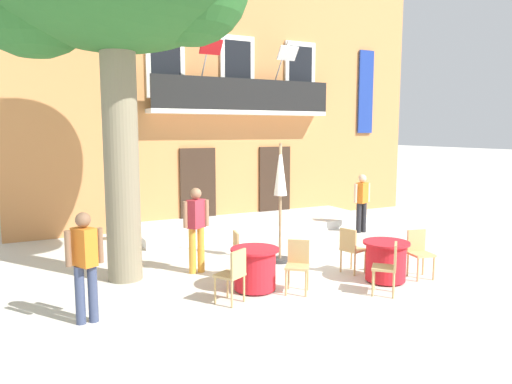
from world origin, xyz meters
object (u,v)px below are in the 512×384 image
cafe_chair_near_tree_0 (241,251)px  cafe_umbrella (280,185)px  cafe_table_middle (386,261)px  cafe_chair_middle_1 (419,250)px  cafe_chair_middle_2 (351,247)px  pedestrian_mid_plaza (85,261)px  cafe_chair_near_tree_2 (298,262)px  pedestrian_near_entrance (196,225)px  ground_planter_left (118,228)px  cafe_chair_middle_0 (389,265)px  cafe_table_near_tree (255,269)px  pedestrian_by_tree (362,200)px  cafe_chair_near_tree_1 (233,272)px

cafe_chair_near_tree_0 → cafe_umbrella: 1.80m
cafe_table_middle → cafe_chair_near_tree_0: bearing=148.6°
cafe_chair_middle_1 → cafe_chair_middle_2: 1.28m
pedestrian_mid_plaza → cafe_umbrella: bearing=20.5°
cafe_chair_near_tree_2 → pedestrian_near_entrance: bearing=122.4°
cafe_chair_near_tree_0 → cafe_table_middle: 2.72m
ground_planter_left → pedestrian_mid_plaza: pedestrian_mid_plaza is taller
cafe_chair_near_tree_2 → cafe_chair_middle_0: size_ratio=1.00×
cafe_table_near_tree → cafe_chair_middle_0: cafe_chair_middle_0 is taller
cafe_table_near_tree → cafe_chair_near_tree_2: cafe_chair_near_tree_2 is taller
cafe_chair_near_tree_2 → ground_planter_left: 5.81m
ground_planter_left → pedestrian_mid_plaza: bearing=-105.9°
cafe_table_near_tree → pedestrian_by_tree: size_ratio=0.53×
cafe_chair_near_tree_1 → cafe_chair_near_tree_0: bearing=59.2°
cafe_chair_middle_0 → cafe_umbrella: size_ratio=0.36×
cafe_chair_middle_1 → cafe_table_middle: bearing=173.5°
pedestrian_near_entrance → cafe_chair_near_tree_0: bearing=-48.0°
cafe_chair_middle_2 → pedestrian_mid_plaza: bearing=-177.7°
cafe_table_middle → pedestrian_mid_plaza: 5.32m
cafe_umbrella → pedestrian_near_entrance: size_ratio=1.50×
cafe_table_middle → cafe_chair_middle_1: size_ratio=0.95×
cafe_chair_middle_2 → cafe_chair_near_tree_2: bearing=-163.6°
cafe_table_near_tree → pedestrian_by_tree: bearing=31.6°
cafe_chair_middle_0 → cafe_chair_middle_1: bearing=22.4°
cafe_chair_near_tree_2 → cafe_table_middle: (1.78, -0.26, -0.14)m
pedestrian_mid_plaza → cafe_chair_middle_0: bearing=-12.8°
cafe_chair_near_tree_2 → cafe_umbrella: cafe_umbrella is taller
ground_planter_left → pedestrian_by_tree: size_ratio=0.35×
cafe_chair_near_tree_0 → cafe_table_near_tree: bearing=-96.9°
cafe_chair_near_tree_2 → cafe_umbrella: size_ratio=0.36×
cafe_chair_middle_1 → cafe_chair_near_tree_2: bearing=172.2°
cafe_chair_middle_2 → cafe_chair_middle_1: bearing=-38.3°
cafe_chair_near_tree_0 → cafe_chair_middle_1: (3.07, -1.50, 0.00)m
cafe_chair_middle_0 → cafe_umbrella: 2.96m
cafe_chair_middle_1 → cafe_umbrella: bearing=130.5°
cafe_chair_near_tree_0 → cafe_chair_middle_0: (1.85, -2.01, 0.00)m
pedestrian_by_tree → pedestrian_near_entrance: bearing=-164.3°
cafe_chair_near_tree_2 → cafe_chair_middle_2: (1.52, 0.45, 0.00)m
cafe_chair_near_tree_1 → cafe_table_middle: cafe_chair_near_tree_1 is taller
cafe_chair_middle_1 → cafe_chair_middle_0: bearing=-157.6°
cafe_chair_middle_1 → cafe_chair_near_tree_1: bearing=175.2°
cafe_chair_near_tree_2 → pedestrian_mid_plaza: 3.52m
cafe_chair_near_tree_0 → cafe_chair_middle_2: bearing=-19.0°
cafe_table_near_tree → pedestrian_near_entrance: (-0.55, 1.46, 0.57)m
pedestrian_mid_plaza → cafe_chair_near_tree_0: bearing=17.2°
cafe_table_middle → ground_planter_left: size_ratio=1.54×
pedestrian_near_entrance → pedestrian_by_tree: pedestrian_near_entrance is taller
pedestrian_by_tree → cafe_umbrella: bearing=-155.8°
cafe_table_near_tree → cafe_chair_middle_0: (1.94, -1.26, 0.14)m
cafe_chair_near_tree_2 → cafe_chair_middle_0: (1.30, -0.85, 0.00)m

